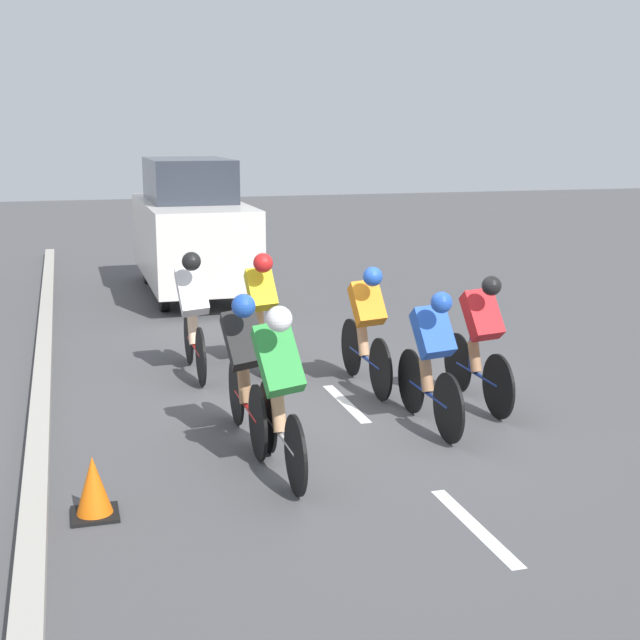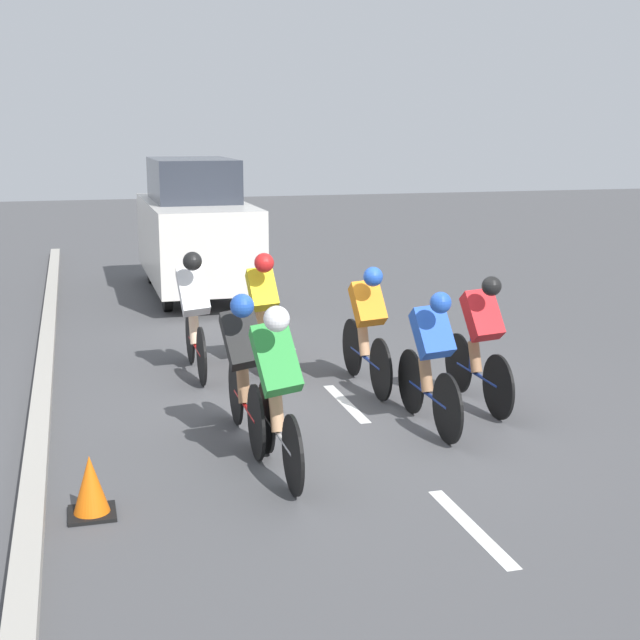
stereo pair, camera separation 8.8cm
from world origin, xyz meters
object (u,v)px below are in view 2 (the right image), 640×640
Objects in this scene: cyclist_green at (277,385)px; cyclist_blue at (431,357)px; cyclist_yellow at (263,306)px; traffic_cone at (91,487)px; cyclist_white at (194,310)px; cyclist_orange at (367,325)px; support_car at (195,228)px; cyclist_red at (481,338)px; cyclist_black at (244,364)px.

cyclist_blue is at bearing -156.05° from cyclist_green.
cyclist_blue is at bearing 112.50° from cyclist_yellow.
traffic_cone is at bearing 19.71° from cyclist_blue.
cyclist_white is 0.99× the size of cyclist_orange.
cyclist_green reaches higher than cyclist_blue.
cyclist_red is at bearing 104.94° from support_car.
cyclist_yellow is 1.03× the size of cyclist_blue.
cyclist_black is 2.20m from cyclist_orange.
support_car is (1.22, -8.07, 0.44)m from cyclist_blue.
cyclist_red is 0.99× the size of cyclist_yellow.
cyclist_blue is at bearing 95.92° from cyclist_orange.
cyclist_red is 0.97× the size of cyclist_white.
traffic_cone is (3.15, 2.69, -0.52)m from cyclist_orange.
cyclist_orange is at bearing 128.85° from cyclist_yellow.
cyclist_orange reaches higher than traffic_cone.
cyclist_white is at bearing 6.15° from cyclist_yellow.
traffic_cone is (2.18, 3.88, -0.56)m from cyclist_yellow.
cyclist_orange is at bearing -139.48° from traffic_cone.
cyclist_white is 3.27m from cyclist_blue.
cyclist_blue is 1.89m from cyclist_green.
cyclist_orange is at bearing 99.17° from support_car.
support_car is (-0.76, -5.46, 0.38)m from cyclist_white.
cyclist_red is 0.96× the size of cyclist_orange.
cyclist_green is at bearing 23.95° from cyclist_blue.
cyclist_black is 1.02× the size of cyclist_green.
cyclist_white is 1.01× the size of cyclist_green.
cyclist_black is at bearing -3.00° from cyclist_blue.
cyclist_white is at bearing -31.18° from cyclist_orange.
cyclist_yellow is 5.38m from support_car.
cyclist_green reaches higher than traffic_cone.
cyclist_black is 0.99× the size of cyclist_orange.
cyclist_green reaches higher than cyclist_orange.
cyclist_red is 3.41× the size of traffic_cone.
cyclist_blue is at bearing 127.17° from cyclist_white.
cyclist_blue is 3.54m from traffic_cone.
cyclist_orange is at bearing -124.63° from cyclist_green.
cyclist_yellow is (-0.73, -2.60, 0.01)m from cyclist_black.
cyclist_white is at bearing -109.25° from traffic_cone.
cyclist_blue is at bearing -160.29° from traffic_cone.
cyclist_orange is at bearing -84.08° from cyclist_blue.
support_car reaches higher than traffic_cone.
cyclist_white is 3.38m from cyclist_green.
cyclist_white is (2.77, -2.07, 0.05)m from cyclist_red.
cyclist_orange is (0.16, -1.51, 0.01)m from cyclist_blue.
cyclist_green reaches higher than cyclist_black.
traffic_cone is at bearing 14.81° from cyclist_green.
cyclist_yellow is at bearing 91.03° from support_car.
cyclist_yellow is at bearing -173.85° from cyclist_white.
support_car reaches higher than cyclist_green.
cyclist_yellow is at bearing -48.47° from cyclist_red.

